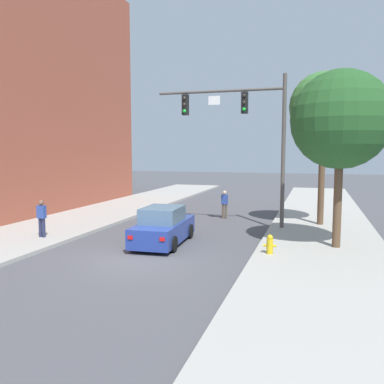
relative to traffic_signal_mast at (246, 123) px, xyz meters
The scene contains 9 objects.
ground_plane 9.33m from the traffic_signal_mast, 111.09° to the right, with size 120.00×120.00×0.00m, color #4C4C51.
sidewalk_right 9.63m from the traffic_signal_mast, 62.30° to the right, with size 5.00×60.00×0.15m, color #A8A59E.
traffic_signal_mast is the anchor object (origin of this frame).
car_lead_blue 6.96m from the traffic_signal_mast, 121.67° to the right, with size 2.01×4.32×1.60m.
pedestrian_sidewalk_left_walker 10.63m from the traffic_signal_mast, 146.24° to the right, with size 0.36×0.22×1.64m.
pedestrian_crossing_road 5.43m from the traffic_signal_mast, 121.82° to the left, with size 0.36×0.22×1.64m.
fire_hydrant 7.45m from the traffic_signal_mast, 71.01° to the right, with size 0.48×0.24×0.72m.
street_tree_nearest 5.51m from the traffic_signal_mast, 39.59° to the right, with size 3.82×3.82×6.90m.
street_tree_second 4.07m from the traffic_signal_mast, 22.21° to the left, with size 3.44×3.44×7.78m.
Camera 1 is at (6.13, -12.97, 3.95)m, focal length 37.50 mm.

